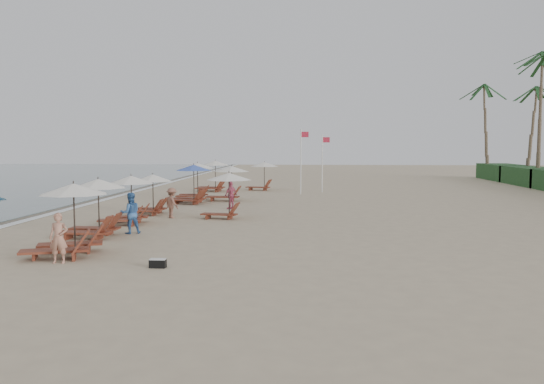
# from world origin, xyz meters

# --- Properties ---
(ground) EXTENTS (160.00, 160.00, 0.00)m
(ground) POSITION_xyz_m (0.00, 0.00, 0.00)
(ground) COLOR tan
(ground) RESTS_ON ground
(wet_sand_band) EXTENTS (3.20, 140.00, 0.01)m
(wet_sand_band) POSITION_xyz_m (-12.50, 10.00, 0.00)
(wet_sand_band) COLOR #6B5E4C
(wet_sand_band) RESTS_ON ground
(foam_line) EXTENTS (0.50, 140.00, 0.02)m
(foam_line) POSITION_xyz_m (-11.20, 10.00, 0.01)
(foam_line) COLOR white
(foam_line) RESTS_ON ground
(lounger_station_0) EXTENTS (2.68, 2.59, 2.35)m
(lounger_station_0) POSITION_xyz_m (-5.59, -4.08, 1.08)
(lounger_station_0) COLOR brown
(lounger_station_0) RESTS_ON ground
(lounger_station_1) EXTENTS (2.53, 2.16, 2.27)m
(lounger_station_1) POSITION_xyz_m (-6.17, -0.44, 1.09)
(lounger_station_1) COLOR brown
(lounger_station_1) RESTS_ON ground
(lounger_station_2) EXTENTS (2.47, 2.08, 2.20)m
(lounger_station_2) POSITION_xyz_m (-6.05, 3.14, 1.06)
(lounger_station_2) COLOR brown
(lounger_station_2) RESTS_ON ground
(lounger_station_3) EXTENTS (2.38, 2.06, 2.06)m
(lounger_station_3) POSITION_xyz_m (-6.07, 6.73, 1.04)
(lounger_station_3) COLOR brown
(lounger_station_3) RESTS_ON ground
(lounger_station_4) EXTENTS (2.60, 2.32, 2.38)m
(lounger_station_4) POSITION_xyz_m (-5.11, 12.14, 1.14)
(lounger_station_4) COLOR brown
(lounger_station_4) RESTS_ON ground
(lounger_station_5) EXTENTS (2.58, 2.30, 2.39)m
(lounger_station_5) POSITION_xyz_m (-5.42, 14.94, 1.22)
(lounger_station_5) COLOR brown
(lounger_station_5) RESTS_ON ground
(lounger_station_6) EXTENTS (2.63, 2.24, 2.37)m
(lounger_station_6) POSITION_xyz_m (-5.35, 21.07, 1.07)
(lounger_station_6) COLOR brown
(lounger_station_6) RESTS_ON ground
(inland_station_0) EXTENTS (2.54, 2.24, 2.22)m
(inland_station_0) POSITION_xyz_m (-1.86, 5.35, 1.49)
(inland_station_0) COLOR brown
(inland_station_0) RESTS_ON ground
(inland_station_1) EXTENTS (2.81, 2.24, 2.22)m
(inland_station_1) POSITION_xyz_m (-3.06, 13.86, 1.30)
(inland_station_1) COLOR brown
(inland_station_1) RESTS_ON ground
(inland_station_2) EXTENTS (2.67, 2.24, 2.22)m
(inland_station_2) POSITION_xyz_m (-1.60, 22.46, 1.41)
(inland_station_2) COLOR brown
(inland_station_2) RESTS_ON ground
(beachgoer_near) EXTENTS (0.59, 0.41, 1.54)m
(beachgoer_near) POSITION_xyz_m (-5.33, -5.21, 0.77)
(beachgoer_near) COLOR #AF765F
(beachgoer_near) RESTS_ON ground
(beachgoer_mid_a) EXTENTS (1.01, 0.94, 1.67)m
(beachgoer_mid_a) POSITION_xyz_m (-4.99, 0.46, 0.83)
(beachgoer_mid_a) COLOR #34619E
(beachgoer_mid_a) RESTS_ON ground
(beachgoer_mid_b) EXTENTS (1.08, 1.08, 1.50)m
(beachgoer_mid_b) POSITION_xyz_m (-4.51, 5.32, 0.75)
(beachgoer_mid_b) COLOR brown
(beachgoer_mid_b) RESTS_ON ground
(beachgoer_far_a) EXTENTS (0.82, 0.97, 1.56)m
(beachgoer_far_a) POSITION_xyz_m (-2.18, 9.37, 0.78)
(beachgoer_far_a) COLOR #BB4A66
(beachgoer_far_a) RESTS_ON ground
(duffel_bag) EXTENTS (0.48, 0.24, 0.27)m
(duffel_bag) POSITION_xyz_m (-2.17, -5.62, 0.13)
(duffel_bag) COLOR black
(duffel_bag) RESTS_ON ground
(flag_pole_near) EXTENTS (0.59, 0.08, 4.74)m
(flag_pole_near) POSITION_xyz_m (1.59, 18.89, 2.62)
(flag_pole_near) COLOR silver
(flag_pole_near) RESTS_ON ground
(flag_pole_far) EXTENTS (0.60, 0.08, 4.37)m
(flag_pole_far) POSITION_xyz_m (3.18, 20.87, 2.43)
(flag_pole_far) COLOR silver
(flag_pole_far) RESTS_ON ground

